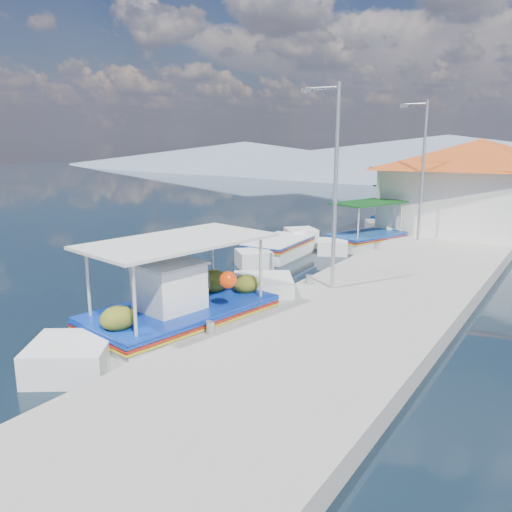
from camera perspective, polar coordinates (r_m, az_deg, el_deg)
The scene contains 10 objects.
ground at distance 17.10m, azimuth -8.88°, elevation -4.30°, with size 160.00×160.00×0.00m, color black.
quay at distance 19.41m, azimuth 16.72°, elevation -1.86°, with size 5.00×44.00×0.50m, color #9A9690.
bollards at distance 19.29m, azimuth 10.18°, elevation -0.38°, with size 0.20×17.20×0.30m.
main_caique at distance 13.66m, azimuth -7.99°, elevation -6.35°, with size 3.45×8.38×2.80m.
caique_green_canopy at distance 24.70m, azimuth 11.97°, elevation 1.74°, with size 3.28×5.86×2.34m.
caique_blue_hull at distance 22.43m, azimuth 2.62°, elevation 0.76°, with size 2.09×6.22×1.11m.
caique_far at distance 30.36m, azimuth 16.58°, elevation 3.83°, with size 3.74×7.50×2.74m.
harbor_building at distance 27.63m, azimuth 23.02°, elevation 7.24°, with size 10.49×10.49×4.40m.
lamp_post_near at distance 15.57m, azimuth 8.36°, elevation 8.49°, with size 1.21×0.14×6.00m.
lamp_post_far at distance 24.04m, azimuth 17.50°, elevation 9.55°, with size 1.21×0.14×6.00m.
Camera 1 is at (10.97, -12.12, 5.01)m, focal length 36.79 mm.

